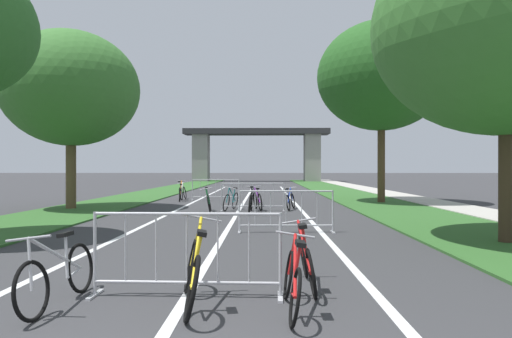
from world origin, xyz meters
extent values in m
cube|color=#2D5B26|center=(-5.99, 25.29, 0.03)|extent=(3.34, 61.81, 0.05)
cube|color=#2D5B26|center=(5.99, 25.29, 0.03)|extent=(3.34, 61.81, 0.05)
cube|color=#ADA89E|center=(8.60, 25.29, 0.04)|extent=(1.90, 61.81, 0.08)
cube|color=silver|center=(0.00, 17.88, 0.00)|extent=(0.14, 35.76, 0.01)
cube|color=silver|center=(2.37, 17.88, 0.00)|extent=(0.14, 35.76, 0.01)
cube|color=silver|center=(-2.37, 17.88, 0.00)|extent=(0.14, 35.76, 0.01)
cube|color=#2D2D30|center=(0.00, 51.08, 6.03)|extent=(17.52, 3.11, 0.66)
cube|color=gray|center=(-6.75, 51.08, 2.85)|extent=(1.86, 2.40, 5.70)
cube|color=gray|center=(6.75, 51.08, 2.85)|extent=(1.86, 2.40, 5.70)
cylinder|color=brown|center=(-6.53, 14.68, 1.36)|extent=(0.38, 0.38, 2.73)
ellipsoid|color=#38702D|center=(-6.53, 14.68, 4.68)|extent=(5.21, 5.21, 4.43)
cylinder|color=#3D2D1E|center=(6.02, 7.15, 1.28)|extent=(0.26, 0.26, 2.56)
ellipsoid|color=#38702D|center=(6.02, 7.15, 4.63)|extent=(5.51, 5.51, 4.68)
cylinder|color=#4C3823|center=(6.31, 17.98, 1.81)|extent=(0.33, 0.33, 3.62)
ellipsoid|color=#23561E|center=(6.31, 17.98, 5.81)|extent=(5.84, 5.84, 4.96)
cylinder|color=#ADADB2|center=(-1.16, 3.28, 0.53)|extent=(0.04, 0.04, 1.05)
cube|color=#ADADB2|center=(-1.16, 3.28, 0.01)|extent=(0.07, 0.44, 0.03)
cylinder|color=#ADADB2|center=(1.16, 3.22, 0.53)|extent=(0.04, 0.04, 1.05)
cube|color=#ADADB2|center=(1.16, 3.22, 0.01)|extent=(0.07, 0.44, 0.03)
cylinder|color=#ADADB2|center=(0.00, 3.25, 1.03)|extent=(2.31, 0.09, 0.04)
cylinder|color=#ADADB2|center=(0.00, 3.25, 0.18)|extent=(2.31, 0.09, 0.04)
cylinder|color=#ADADB2|center=(-0.77, 3.27, 0.61)|extent=(0.02, 0.02, 0.87)
cylinder|color=#ADADB2|center=(-0.38, 3.26, 0.61)|extent=(0.02, 0.02, 0.87)
cylinder|color=#ADADB2|center=(0.00, 3.25, 0.61)|extent=(0.02, 0.02, 0.87)
cylinder|color=#ADADB2|center=(0.39, 3.24, 0.61)|extent=(0.02, 0.02, 0.87)
cylinder|color=#ADADB2|center=(0.77, 3.23, 0.61)|extent=(0.02, 0.02, 0.87)
cylinder|color=#ADADB2|center=(0.35, 8.69, 0.53)|extent=(0.04, 0.04, 1.05)
cube|color=#ADADB2|center=(0.35, 8.69, 0.01)|extent=(0.07, 0.44, 0.03)
cylinder|color=#ADADB2|center=(2.66, 8.75, 0.53)|extent=(0.04, 0.04, 1.05)
cube|color=#ADADB2|center=(2.66, 8.75, 0.01)|extent=(0.07, 0.44, 0.03)
cylinder|color=#ADADB2|center=(1.50, 8.72, 1.03)|extent=(2.31, 0.10, 0.04)
cylinder|color=#ADADB2|center=(1.50, 8.72, 0.18)|extent=(2.31, 0.10, 0.04)
cylinder|color=#ADADB2|center=(0.73, 8.70, 0.61)|extent=(0.02, 0.02, 0.87)
cylinder|color=#ADADB2|center=(1.12, 8.71, 0.61)|extent=(0.02, 0.02, 0.87)
cylinder|color=#ADADB2|center=(1.50, 8.72, 0.61)|extent=(0.02, 0.02, 0.87)
cylinder|color=#ADADB2|center=(1.89, 8.73, 0.61)|extent=(0.02, 0.02, 0.87)
cylinder|color=#ADADB2|center=(2.27, 8.74, 0.61)|extent=(0.02, 0.02, 0.87)
cylinder|color=#ADADB2|center=(-0.63, 14.15, 0.53)|extent=(0.04, 0.04, 1.05)
cube|color=#ADADB2|center=(-0.63, 14.15, 0.01)|extent=(0.07, 0.44, 0.03)
cylinder|color=#ADADB2|center=(1.68, 14.22, 0.53)|extent=(0.04, 0.04, 1.05)
cube|color=#ADADB2|center=(1.68, 14.22, 0.01)|extent=(0.07, 0.44, 0.03)
cylinder|color=#ADADB2|center=(0.53, 14.18, 1.03)|extent=(2.31, 0.12, 0.04)
cylinder|color=#ADADB2|center=(0.53, 14.18, 0.18)|extent=(2.31, 0.12, 0.04)
cylinder|color=#ADADB2|center=(-0.24, 14.16, 0.61)|extent=(0.02, 0.02, 0.87)
cylinder|color=#ADADB2|center=(0.14, 14.17, 0.61)|extent=(0.02, 0.02, 0.87)
cylinder|color=#ADADB2|center=(0.53, 14.18, 0.61)|extent=(0.02, 0.02, 0.87)
cylinder|color=#ADADB2|center=(0.91, 14.20, 0.61)|extent=(0.02, 0.02, 0.87)
cylinder|color=#ADADB2|center=(1.30, 14.21, 0.61)|extent=(0.02, 0.02, 0.87)
cylinder|color=#ADADB2|center=(-2.62, 19.58, 0.53)|extent=(0.04, 0.04, 1.05)
cube|color=#ADADB2|center=(-2.62, 19.58, 0.01)|extent=(0.09, 0.44, 0.03)
cylinder|color=#ADADB2|center=(-0.31, 19.72, 0.53)|extent=(0.04, 0.04, 1.05)
cube|color=#ADADB2|center=(-0.31, 19.72, 0.01)|extent=(0.09, 0.44, 0.03)
cylinder|color=#ADADB2|center=(-1.47, 19.65, 1.03)|extent=(2.31, 0.18, 0.04)
cylinder|color=#ADADB2|center=(-1.47, 19.65, 0.18)|extent=(2.31, 0.18, 0.04)
cylinder|color=#ADADB2|center=(-2.24, 19.60, 0.61)|extent=(0.02, 0.02, 0.87)
cylinder|color=#ADADB2|center=(-1.85, 19.63, 0.61)|extent=(0.02, 0.02, 0.87)
cylinder|color=#ADADB2|center=(-1.47, 19.65, 0.61)|extent=(0.02, 0.02, 0.87)
cylinder|color=#ADADB2|center=(-1.08, 19.67, 0.61)|extent=(0.02, 0.02, 0.87)
cylinder|color=#ADADB2|center=(-0.70, 19.70, 0.61)|extent=(0.02, 0.02, 0.87)
torus|color=black|center=(1.27, 2.23, 0.30)|extent=(0.13, 0.60, 0.60)
torus|color=black|center=(1.26, 3.19, 0.30)|extent=(0.13, 0.60, 0.60)
cylinder|color=red|center=(1.30, 2.68, 0.55)|extent=(0.11, 0.94, 0.53)
cylinder|color=red|center=(1.30, 2.50, 0.53)|extent=(0.13, 0.12, 0.55)
cylinder|color=red|center=(1.27, 2.38, 0.28)|extent=(0.04, 0.31, 0.07)
cylinder|color=red|center=(1.30, 3.17, 0.55)|extent=(0.12, 0.09, 0.50)
cube|color=black|center=(1.34, 2.47, 0.80)|extent=(0.11, 0.24, 0.06)
cylinder|color=#99999E|center=(1.34, 3.14, 0.79)|extent=(0.47, 0.03, 0.10)
torus|color=black|center=(-3.22, 19.73, 0.32)|extent=(0.17, 0.65, 0.64)
torus|color=black|center=(-3.21, 20.70, 0.32)|extent=(0.17, 0.65, 0.64)
cylinder|color=silver|center=(-3.27, 20.19, 0.58)|extent=(0.13, 0.94, 0.55)
cylinder|color=silver|center=(-3.27, 20.01, 0.60)|extent=(0.17, 0.11, 0.66)
cylinder|color=silver|center=(-3.21, 19.89, 0.30)|extent=(0.04, 0.32, 0.08)
cylinder|color=silver|center=(-3.26, 20.68, 0.58)|extent=(0.14, 0.09, 0.52)
cube|color=black|center=(-3.34, 19.97, 0.93)|extent=(0.11, 0.24, 0.07)
cylinder|color=#99999E|center=(-3.31, 20.65, 0.84)|extent=(0.51, 0.03, 0.13)
torus|color=black|center=(0.45, 13.29, 0.33)|extent=(0.13, 0.67, 0.67)
torus|color=black|center=(0.49, 14.35, 0.33)|extent=(0.13, 0.67, 0.67)
cylinder|color=black|center=(0.50, 13.80, 0.61)|extent=(0.13, 1.03, 0.59)
cylinder|color=black|center=(0.49, 13.59, 0.61)|extent=(0.10, 0.13, 0.65)
cylinder|color=black|center=(0.46, 13.46, 0.31)|extent=(0.04, 0.35, 0.08)
cylinder|color=black|center=(0.52, 14.33, 0.61)|extent=(0.09, 0.10, 0.56)
cube|color=black|center=(0.51, 13.56, 0.93)|extent=(0.11, 0.24, 0.06)
cylinder|color=#99999E|center=(0.54, 14.30, 0.89)|extent=(0.56, 0.05, 0.07)
torus|color=black|center=(-1.11, 14.33, 0.33)|extent=(0.23, 0.67, 0.65)
torus|color=black|center=(-1.00, 13.26, 0.33)|extent=(0.23, 0.67, 0.65)
cylinder|color=#1E7238|center=(-1.11, 13.82, 0.60)|extent=(0.04, 1.05, 0.58)
cylinder|color=#1E7238|center=(-1.13, 14.02, 0.58)|extent=(0.17, 0.11, 0.60)
cylinder|color=#1E7238|center=(-1.09, 14.16, 0.31)|extent=(0.07, 0.35, 0.08)
cylinder|color=#1E7238|center=(-1.06, 13.28, 0.60)|extent=(0.15, 0.08, 0.55)
cube|color=black|center=(-1.19, 14.06, 0.87)|extent=(0.13, 0.25, 0.07)
cylinder|color=#99999E|center=(-1.11, 13.30, 0.87)|extent=(0.45, 0.07, 0.11)
torus|color=black|center=(0.21, 2.36, 0.35)|extent=(0.31, 0.72, 0.69)
torus|color=black|center=(0.02, 3.43, 0.35)|extent=(0.31, 0.72, 0.69)
cylinder|color=gold|center=(0.19, 2.88, 0.66)|extent=(0.10, 1.07, 0.65)
cylinder|color=gold|center=(0.21, 2.68, 0.59)|extent=(0.18, 0.10, 0.59)
cylinder|color=gold|center=(0.18, 2.53, 0.32)|extent=(0.10, 0.35, 0.08)
cylinder|color=gold|center=(0.09, 3.42, 0.66)|extent=(0.17, 0.06, 0.62)
cube|color=black|center=(0.28, 2.65, 0.88)|extent=(0.15, 0.26, 0.07)
cylinder|color=#99999E|center=(0.16, 3.41, 0.96)|extent=(0.52, 0.12, 0.13)
torus|color=black|center=(-1.40, 3.41, 0.32)|extent=(0.16, 0.64, 0.64)
torus|color=black|center=(-1.46, 2.36, 0.32)|extent=(0.16, 0.64, 0.64)
cylinder|color=#B7B7BC|center=(-1.46, 2.91, 0.59)|extent=(0.17, 1.03, 0.57)
cylinder|color=#B7B7BC|center=(-1.44, 3.11, 0.53)|extent=(0.11, 0.13, 0.52)
cylinder|color=#B7B7BC|center=(-1.40, 3.24, 0.29)|extent=(0.04, 0.34, 0.08)
cylinder|color=#B7B7BC|center=(-1.49, 2.39, 0.59)|extent=(0.11, 0.10, 0.54)
cube|color=black|center=(-1.47, 3.15, 0.79)|extent=(0.12, 0.25, 0.06)
cylinder|color=#99999E|center=(-1.52, 2.41, 0.86)|extent=(0.50, 0.06, 0.09)
torus|color=black|center=(1.85, 14.28, 0.30)|extent=(0.29, 0.63, 0.61)
torus|color=black|center=(2.09, 15.25, 0.30)|extent=(0.29, 0.63, 0.61)
cylinder|color=#1E389E|center=(1.92, 14.75, 0.56)|extent=(0.19, 0.96, 0.55)
cylinder|color=#1E389E|center=(1.88, 14.56, 0.54)|extent=(0.15, 0.09, 0.56)
cylinder|color=#1E389E|center=(1.89, 14.43, 0.28)|extent=(0.11, 0.32, 0.07)
cylinder|color=#1E389E|center=(2.05, 15.23, 0.56)|extent=(0.13, 0.07, 0.52)
cube|color=black|center=(1.83, 14.54, 0.81)|extent=(0.16, 0.26, 0.07)
cylinder|color=#99999E|center=(2.00, 15.22, 0.82)|extent=(0.44, 0.14, 0.10)
torus|color=black|center=(-0.19, 15.05, 0.33)|extent=(0.30, 0.67, 0.65)
torus|color=black|center=(-0.44, 14.00, 0.33)|extent=(0.30, 0.67, 0.65)
cylinder|color=#197A7F|center=(-0.26, 14.54, 0.60)|extent=(0.19, 1.05, 0.59)
cylinder|color=#197A7F|center=(-0.22, 14.74, 0.55)|extent=(0.16, 0.10, 0.56)
cylinder|color=#197A7F|center=(-0.23, 14.88, 0.30)|extent=(0.12, 0.34, 0.08)
cylinder|color=#197A7F|center=(-0.39, 14.02, 0.60)|extent=(0.14, 0.06, 0.56)
cube|color=black|center=(-0.17, 14.77, 0.83)|extent=(0.16, 0.26, 0.07)
cylinder|color=#99999E|center=(-0.34, 14.03, 0.88)|extent=(0.53, 0.16, 0.12)
torus|color=black|center=(-3.06, 18.65, 0.33)|extent=(0.20, 0.67, 0.66)
torus|color=black|center=(-3.22, 19.64, 0.33)|extent=(0.20, 0.67, 0.66)
cylinder|color=orange|center=(-3.11, 19.13, 0.65)|extent=(0.14, 0.98, 0.67)
cylinder|color=orange|center=(-3.09, 18.94, 0.55)|extent=(0.10, 0.11, 0.55)
cylinder|color=orange|center=(-3.09, 18.81, 0.31)|extent=(0.08, 0.33, 0.08)
cylinder|color=orange|center=(-3.19, 19.62, 0.65)|extent=(0.10, 0.09, 0.64)
cube|color=black|center=(-3.06, 18.91, 0.82)|extent=(0.14, 0.25, 0.06)
cylinder|color=#99999E|center=(-3.16, 19.60, 0.97)|extent=(0.53, 0.11, 0.07)
torus|color=black|center=(0.80, 14.14, 0.33)|extent=(0.24, 0.67, 0.66)
torus|color=black|center=(0.61, 15.09, 0.33)|extent=(0.24, 0.67, 0.66)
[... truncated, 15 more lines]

